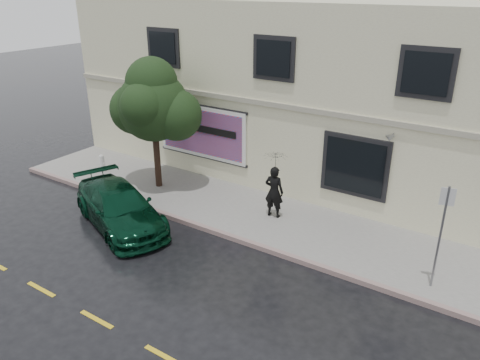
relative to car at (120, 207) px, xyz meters
The scene contains 12 objects.
ground 3.16m from the car, ahead, with size 90.00×90.00×0.00m, color black.
sidewalk 4.35m from the car, 44.53° to the left, with size 20.00×3.50×0.15m, color gray.
curb 3.38m from the car, 22.51° to the left, with size 20.00×0.18×0.16m, color gray.
road_marking 4.88m from the car, 50.48° to the right, with size 19.00×0.12×0.01m, color gold.
building 9.71m from the car, 70.67° to the left, with size 20.00×8.12×7.00m.
billboard 4.89m from the car, 91.54° to the left, with size 4.30×0.16×2.20m.
car is the anchor object (origin of this frame).
pedestrian 5.20m from the car, 37.82° to the left, with size 0.66×0.44×1.82m, color black.
umbrella 5.44m from the car, 37.82° to the left, with size 0.88×0.88×0.65m, color black.
street_tree 4.08m from the car, 108.25° to the left, with size 2.64×2.64×4.53m.
fire_hydrant 4.86m from the car, 145.50° to the left, with size 0.31×0.29×0.75m.
sign_pole 9.87m from the car, 11.74° to the left, with size 0.35×0.11×2.90m.
Camera 1 is at (7.98, -9.21, 7.65)m, focal length 35.00 mm.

